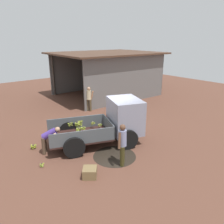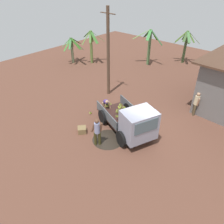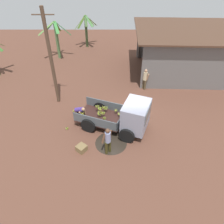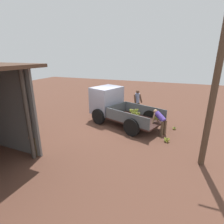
% 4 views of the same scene
% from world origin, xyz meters
% --- Properties ---
extents(ground, '(36.00, 36.00, 0.00)m').
position_xyz_m(ground, '(0.00, 0.00, 0.00)').
color(ground, brown).
extents(mud_patch_0, '(1.80, 1.80, 0.01)m').
position_xyz_m(mud_patch_0, '(-1.11, -1.86, 0.00)').
color(mud_patch_0, '#2B241D').
rests_on(mud_patch_0, ground).
extents(cargo_truck, '(4.55, 3.15, 2.04)m').
position_xyz_m(cargo_truck, '(-0.13, -0.78, 1.06)').
color(cargo_truck, '#331D19').
rests_on(cargo_truck, ground).
extents(warehouse_shed, '(8.66, 6.94, 3.59)m').
position_xyz_m(warehouse_shed, '(5.50, 6.65, 2.58)').
color(warehouse_shed, slate).
rests_on(warehouse_shed, ground).
extents(person_foreground_visitor, '(0.58, 0.50, 1.68)m').
position_xyz_m(person_foreground_visitor, '(-1.27, -2.52, 0.93)').
color(person_foreground_visitor, '#363316').
rests_on(person_foreground_visitor, ground).
extents(person_worker_loading, '(0.81, 0.80, 1.20)m').
position_xyz_m(person_worker_loading, '(-3.08, 0.07, 0.73)').
color(person_worker_loading, brown).
rests_on(person_worker_loading, ground).
extents(person_bystander_near_shed, '(0.50, 0.65, 1.65)m').
position_xyz_m(person_bystander_near_shed, '(1.40, 3.86, 0.91)').
color(person_bystander_near_shed, brown).
rests_on(person_bystander_near_shed, ground).
extents(banana_bunch_on_ground_0, '(0.27, 0.28, 0.21)m').
position_xyz_m(banana_bunch_on_ground_0, '(-3.51, 0.92, 0.12)').
color(banana_bunch_on_ground_0, '#4C4532').
rests_on(banana_bunch_on_ground_0, ground).
extents(banana_bunch_on_ground_1, '(0.19, 0.19, 0.16)m').
position_xyz_m(banana_bunch_on_ground_1, '(-3.78, -0.71, 0.08)').
color(banana_bunch_on_ground_1, '#443D2C').
rests_on(banana_bunch_on_ground_1, ground).
extents(wooden_crate_0, '(0.68, 0.68, 0.35)m').
position_xyz_m(wooden_crate_0, '(-2.70, -2.41, 0.17)').
color(wooden_crate_0, brown).
rests_on(wooden_crate_0, ground).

